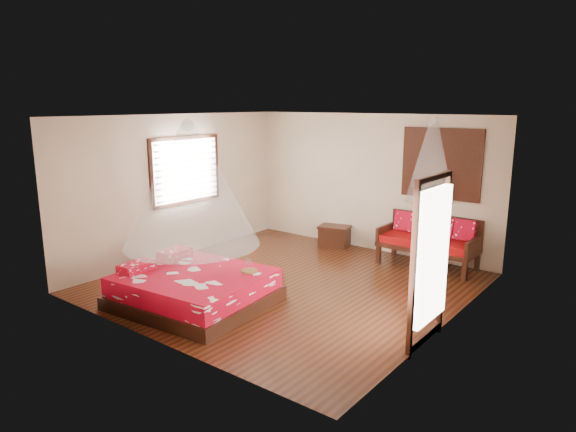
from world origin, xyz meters
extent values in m
cube|color=black|center=(0.00, 0.00, -0.01)|extent=(5.50, 5.50, 0.02)
cube|color=silver|center=(0.00, 0.00, 2.81)|extent=(5.50, 5.50, 0.02)
cube|color=tan|center=(-2.76, 0.00, 1.40)|extent=(0.02, 5.50, 2.80)
cube|color=tan|center=(2.76, 0.00, 1.40)|extent=(0.02, 5.50, 2.80)
cube|color=tan|center=(0.00, 2.76, 1.40)|extent=(5.50, 0.02, 2.80)
cube|color=tan|center=(0.00, -2.76, 1.40)|extent=(5.50, 0.02, 2.80)
cube|color=black|center=(-0.55, -1.60, 0.10)|extent=(2.28, 2.10, 0.20)
cube|color=#AA051D|center=(-0.55, -1.60, 0.35)|extent=(2.17, 1.99, 0.30)
cube|color=#AA051D|center=(-1.29, -2.08, 0.57)|extent=(0.35, 0.58, 0.14)
cube|color=#AA051D|center=(-1.37, -1.28, 0.57)|extent=(0.35, 0.58, 0.14)
cube|color=black|center=(0.68, 1.97, 0.21)|extent=(0.08, 0.08, 0.42)
cube|color=black|center=(2.33, 1.97, 0.21)|extent=(0.08, 0.08, 0.42)
cube|color=black|center=(0.68, 2.63, 0.21)|extent=(0.08, 0.08, 0.42)
cube|color=black|center=(2.33, 2.63, 0.21)|extent=(0.08, 0.08, 0.42)
cube|color=black|center=(1.50, 2.30, 0.38)|extent=(1.77, 0.79, 0.08)
cube|color=#8E0509|center=(1.50, 2.30, 0.49)|extent=(1.71, 0.73, 0.14)
cube|color=black|center=(1.50, 2.65, 0.67)|extent=(1.77, 0.06, 0.55)
cube|color=black|center=(0.66, 2.30, 0.54)|extent=(0.06, 0.79, 0.30)
cube|color=black|center=(2.35, 2.30, 0.54)|extent=(0.06, 0.79, 0.30)
cube|color=#AA051D|center=(0.91, 2.53, 0.75)|extent=(0.37, 0.20, 0.39)
cube|color=#AA051D|center=(1.31, 2.53, 0.75)|extent=(0.37, 0.20, 0.39)
cube|color=#AA051D|center=(1.70, 2.53, 0.75)|extent=(0.37, 0.20, 0.39)
cube|color=#AA051D|center=(2.10, 2.53, 0.75)|extent=(0.37, 0.20, 0.39)
cube|color=black|center=(-0.64, 2.45, 0.20)|extent=(0.68, 0.55, 0.39)
cube|color=black|center=(-0.64, 2.45, 0.42)|extent=(0.73, 0.60, 0.05)
cube|color=black|center=(1.50, 2.72, 1.90)|extent=(1.52, 0.06, 1.32)
cube|color=black|center=(1.50, 2.71, 1.90)|extent=(1.35, 0.04, 1.10)
cube|color=black|center=(-2.72, 0.20, 1.70)|extent=(0.08, 1.74, 1.34)
cube|color=white|center=(-2.68, 0.20, 1.70)|extent=(0.04, 1.54, 1.10)
cube|color=black|center=(2.72, -0.60, 1.05)|extent=(0.08, 1.02, 2.16)
cube|color=white|center=(2.70, -0.60, 1.15)|extent=(0.03, 0.82, 1.70)
cylinder|color=brown|center=(0.07, -1.04, 0.52)|extent=(0.25, 0.25, 0.03)
cone|color=white|center=(-0.55, -1.60, 1.85)|extent=(2.01, 2.01, 1.80)
cone|color=white|center=(1.50, 2.25, 2.00)|extent=(0.87, 0.87, 1.50)
camera|label=1|loc=(5.10, -6.54, 3.02)|focal=32.00mm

